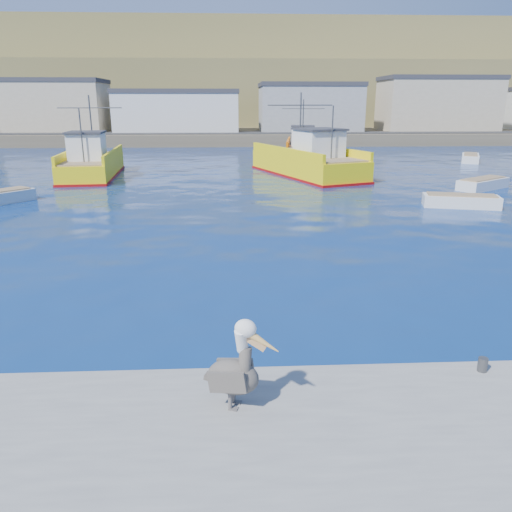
{
  "coord_description": "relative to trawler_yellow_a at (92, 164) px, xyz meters",
  "views": [
    {
      "loc": [
        -2.17,
        -12.39,
        5.87
      ],
      "look_at": [
        -1.41,
        2.82,
        1.16
      ],
      "focal_mm": 35.0,
      "sensor_mm": 36.0,
      "label": 1
    }
  ],
  "objects": [
    {
      "name": "ground",
      "position": [
        13.55,
        -29.44,
        -1.04
      ],
      "size": [
        260.0,
        260.0,
        0.0
      ],
      "primitive_type": "plane",
      "color": "#071558",
      "rests_on": "ground"
    },
    {
      "name": "dock_bollards",
      "position": [
        14.15,
        -32.84,
        -0.39
      ],
      "size": [
        36.2,
        0.2,
        0.3
      ],
      "color": "#4C4C4C",
      "rests_on": "dock"
    },
    {
      "name": "far_shore",
      "position": [
        13.56,
        79.76,
        7.94
      ],
      "size": [
        200.0,
        81.0,
        24.0
      ],
      "color": "brown",
      "rests_on": "ground"
    },
    {
      "name": "trawler_yellow_a",
      "position": [
        0.0,
        0.0,
        0.0
      ],
      "size": [
        5.13,
        11.52,
        6.51
      ],
      "color": "yellow",
      "rests_on": "ground"
    },
    {
      "name": "trawler_yellow_b",
      "position": [
        17.82,
        -0.26,
        0.09
      ],
      "size": [
        8.7,
        13.57,
        6.71
      ],
      "color": "yellow",
      "rests_on": "ground"
    },
    {
      "name": "boat_orange",
      "position": [
        19.46,
        15.07,
        0.03
      ],
      "size": [
        4.82,
        9.45,
        6.18
      ],
      "color": "#EB6802",
      "rests_on": "ground"
    },
    {
      "name": "skiff_mid",
      "position": [
        24.77,
        -13.72,
        -0.74
      ],
      "size": [
        4.45,
        2.5,
        0.92
      ],
      "color": "silver",
      "rests_on": "ground"
    },
    {
      "name": "skiff_far",
      "position": [
        36.0,
        8.92,
        -0.72
      ],
      "size": [
        3.38,
        4.8,
        0.99
      ],
      "color": "silver",
      "rests_on": "ground"
    },
    {
      "name": "skiff_extra",
      "position": [
        29.12,
        -7.61,
        -0.73
      ],
      "size": [
        4.5,
        3.74,
        0.96
      ],
      "color": "silver",
      "rests_on": "ground"
    },
    {
      "name": "pelican",
      "position": [
        11.41,
        -33.84,
        0.22
      ],
      "size": [
        1.41,
        0.85,
        1.76
      ],
      "color": "#595451",
      "rests_on": "dock"
    }
  ]
}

